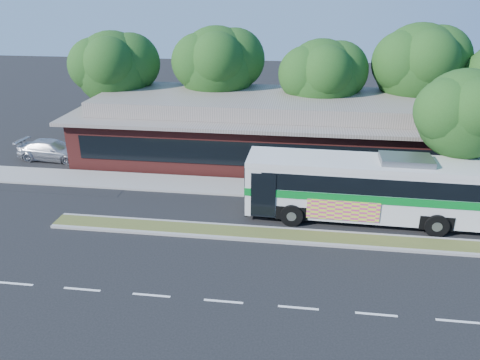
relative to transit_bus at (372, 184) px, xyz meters
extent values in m
plane|color=black|center=(-3.58, -3.17, -2.05)|extent=(120.00, 120.00, 0.00)
cube|color=#444C20|center=(-3.58, -2.57, -1.97)|extent=(26.00, 1.10, 0.15)
cube|color=gray|center=(-3.58, 3.23, -1.99)|extent=(44.00, 2.60, 0.12)
cube|color=black|center=(-21.58, 6.83, -2.04)|extent=(14.00, 12.00, 0.01)
cube|color=maroon|center=(-3.58, 9.83, -0.45)|extent=(32.00, 10.00, 3.20)
cube|color=#6B625B|center=(-3.58, 9.83, 1.27)|extent=(33.20, 11.20, 0.24)
cube|color=#6B625B|center=(-3.58, 9.83, 1.90)|extent=(30.00, 8.00, 1.00)
cube|color=black|center=(-3.58, 4.80, -0.35)|extent=(30.00, 0.06, 1.60)
cylinder|color=black|center=(-18.58, 11.83, -0.05)|extent=(0.44, 0.44, 3.99)
sphere|color=#1B3612|center=(-18.58, 11.83, 3.68)|extent=(5.80, 5.80, 5.80)
sphere|color=#1B3612|center=(-17.28, 12.27, 4.15)|extent=(4.52, 4.52, 4.52)
cylinder|color=black|center=(-10.58, 12.83, 0.05)|extent=(0.44, 0.44, 4.20)
sphere|color=#1B3612|center=(-10.58, 12.83, 3.95)|extent=(6.00, 6.00, 6.00)
sphere|color=#1B3612|center=(-9.23, 13.28, 4.43)|extent=(4.68, 4.68, 4.68)
cylinder|color=black|center=(-2.58, 11.83, -0.16)|extent=(0.44, 0.44, 3.78)
sphere|color=#1B3612|center=(-2.58, 11.83, 3.41)|extent=(5.60, 5.60, 5.60)
sphere|color=#1B3612|center=(-1.32, 12.25, 3.86)|extent=(4.37, 4.37, 4.37)
cylinder|color=black|center=(4.42, 12.83, 0.16)|extent=(0.44, 0.44, 4.41)
sphere|color=#1B3612|center=(4.42, 12.83, 4.22)|extent=(6.20, 6.20, 6.20)
sphere|color=#1B3612|center=(5.81, 13.30, 4.72)|extent=(4.84, 4.84, 4.84)
cube|color=silver|center=(-0.06, 0.00, -0.18)|extent=(13.07, 3.05, 2.99)
cube|color=black|center=(0.26, 0.00, 0.42)|extent=(12.03, 3.08, 0.90)
cube|color=silver|center=(-0.06, 0.00, 1.19)|extent=(13.09, 3.07, 0.28)
cube|color=#046E20|center=(-0.06, 0.00, -0.27)|extent=(13.14, 3.12, 0.41)
cube|color=black|center=(-6.59, 0.15, 0.18)|extent=(0.12, 2.43, 1.86)
cube|color=#BC3770|center=(-1.50, -1.39, -0.96)|extent=(3.69, 0.14, 1.08)
cube|color=slate|center=(1.56, -0.03, 1.47)|extent=(2.64, 1.79, 0.33)
cylinder|color=black|center=(-4.10, -1.27, -1.45)|extent=(1.20, 0.42, 1.19)
cylinder|color=black|center=(-4.04, 1.45, -1.45)|extent=(1.20, 0.42, 1.19)
cylinder|color=black|center=(3.16, -1.43, -1.45)|extent=(1.20, 0.42, 1.19)
cylinder|color=black|center=(3.22, 1.29, -1.45)|extent=(1.20, 0.42, 1.19)
imported|color=#B4B5BC|center=(-21.65, 6.53, -1.32)|extent=(5.10, 2.29, 1.45)
cylinder|color=black|center=(4.65, 2.13, -0.06)|extent=(0.44, 0.44, 3.98)
sphere|color=#1B3612|center=(4.65, 2.13, 3.38)|extent=(4.83, 4.83, 4.83)
camera|label=1|loc=(-3.84, -23.40, 9.72)|focal=35.00mm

